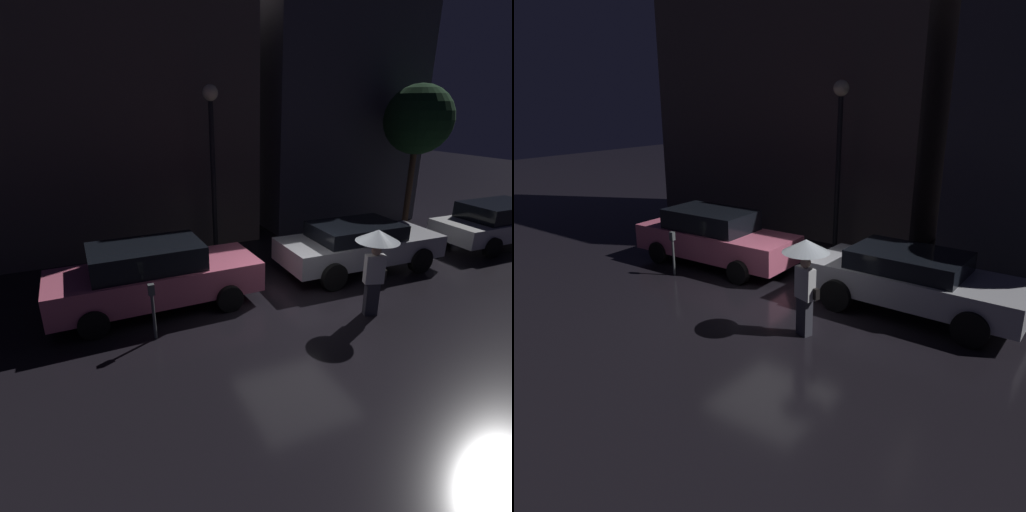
% 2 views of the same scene
% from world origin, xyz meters
% --- Properties ---
extents(ground_plane, '(60.00, 60.00, 0.00)m').
position_xyz_m(ground_plane, '(0.00, 0.00, 0.00)').
color(ground_plane, black).
extents(building_facade_left, '(9.91, 3.00, 9.45)m').
position_xyz_m(building_facade_left, '(-3.71, 6.50, 4.73)').
color(building_facade_left, '#564C47').
rests_on(building_facade_left, ground).
extents(parked_car_pink, '(4.65, 1.88, 1.53)m').
position_xyz_m(parked_car_pink, '(-2.94, 1.40, 0.79)').
color(parked_car_pink, '#DB6684').
rests_on(parked_car_pink, ground).
extents(parked_car_silver, '(4.61, 1.99, 1.36)m').
position_xyz_m(parked_car_silver, '(2.67, 1.43, 0.75)').
color(parked_car_silver, '#B7B7BF').
rests_on(parked_car_silver, ground).
extents(pedestrian_with_umbrella, '(0.92, 0.92, 1.96)m').
position_xyz_m(pedestrian_with_umbrella, '(1.34, -0.84, 1.50)').
color(pedestrian_with_umbrella, '#383842').
rests_on(pedestrian_with_umbrella, ground).
extents(parking_meter, '(0.12, 0.10, 1.18)m').
position_xyz_m(parking_meter, '(-3.22, 0.07, 0.73)').
color(parking_meter, '#4C5154').
rests_on(parking_meter, ground).
extents(street_lamp_near, '(0.43, 0.43, 4.90)m').
position_xyz_m(street_lamp_near, '(-0.64, 4.07, 3.40)').
color(street_lamp_near, black).
rests_on(street_lamp_near, ground).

